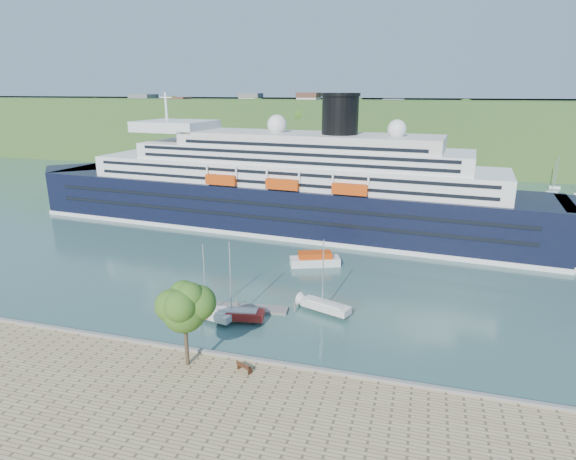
# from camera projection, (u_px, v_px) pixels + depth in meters

# --- Properties ---
(ground) EXTENTS (400.00, 400.00, 0.00)m
(ground) POSITION_uv_depth(u_px,v_px,m) (192.00, 358.00, 51.62)
(ground) COLOR #2C4E4D
(ground) RESTS_ON ground
(far_hillside) EXTENTS (400.00, 50.00, 24.00)m
(far_hillside) POSITION_uv_depth(u_px,v_px,m) (366.00, 132.00, 181.96)
(far_hillside) COLOR #375E25
(far_hillside) RESTS_ON ground
(quay_coping) EXTENTS (220.00, 0.50, 0.30)m
(quay_coping) POSITION_uv_depth(u_px,v_px,m) (190.00, 349.00, 51.11)
(quay_coping) COLOR slate
(quay_coping) RESTS_ON promenade
(cruise_ship) EXTENTS (121.87, 27.75, 27.13)m
(cruise_ship) POSITION_uv_depth(u_px,v_px,m) (277.00, 162.00, 96.46)
(cruise_ship) COLOR black
(cruise_ship) RESTS_ON ground
(park_bench) EXTENTS (1.91, 1.39, 1.13)m
(park_bench) POSITION_uv_depth(u_px,v_px,m) (245.00, 366.00, 47.23)
(park_bench) COLOR #4E2A16
(park_bench) RESTS_ON promenade
(promenade_tree) EXTENTS (5.88, 5.88, 9.74)m
(promenade_tree) POSITION_uv_depth(u_px,v_px,m) (185.00, 321.00, 47.19)
(promenade_tree) COLOR #2B5817
(promenade_tree) RESTS_ON promenade
(floating_pontoon) EXTENTS (17.30, 4.12, 0.38)m
(floating_pontoon) POSITION_uv_depth(u_px,v_px,m) (223.00, 306.00, 63.33)
(floating_pontoon) COLOR gray
(floating_pontoon) RESTS_ON ground
(sailboat_white_near) EXTENTS (7.53, 3.71, 9.37)m
(sailboat_white_near) POSITION_uv_depth(u_px,v_px,m) (208.00, 285.00, 58.74)
(sailboat_white_near) COLOR silver
(sailboat_white_near) RESTS_ON ground
(sailboat_red) EXTENTS (7.88, 3.33, 9.87)m
(sailboat_red) POSITION_uv_depth(u_px,v_px,m) (235.00, 285.00, 58.23)
(sailboat_red) COLOR maroon
(sailboat_red) RESTS_ON ground
(sailboat_white_far) EXTENTS (7.50, 4.35, 9.36)m
(sailboat_white_far) POSITION_uv_depth(u_px,v_px,m) (326.00, 279.00, 60.54)
(sailboat_white_far) COLOR silver
(sailboat_white_far) RESTS_ON ground
(tender_launch) EXTENTS (8.59, 5.59, 2.25)m
(tender_launch) POSITION_uv_depth(u_px,v_px,m) (315.00, 259.00, 78.41)
(tender_launch) COLOR #C33C0B
(tender_launch) RESTS_ON ground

